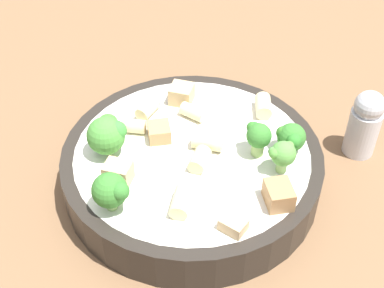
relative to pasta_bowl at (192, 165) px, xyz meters
name	(u,v)px	position (x,y,z in m)	size (l,w,h in m)	color
ground_plane	(192,182)	(0.00, 0.00, -0.02)	(2.00, 2.00, 0.00)	brown
pasta_bowl	(192,165)	(0.00, 0.00, 0.00)	(0.25, 0.25, 0.04)	#28231E
broccoli_floret_0	(290,137)	(0.09, -0.03, 0.03)	(0.03, 0.03, 0.03)	#93B766
broccoli_floret_1	(111,191)	(-0.09, -0.04, 0.04)	(0.03, 0.03, 0.04)	#93B766
broccoli_floret_2	(258,135)	(0.06, -0.02, 0.04)	(0.02, 0.03, 0.03)	#93B766
broccoli_floret_3	(283,154)	(0.07, -0.05, 0.04)	(0.03, 0.02, 0.03)	#84AD60
broccoli_floret_4	(107,134)	(-0.07, 0.03, 0.04)	(0.04, 0.04, 0.04)	#84AD60
rigatoni_0	(134,126)	(-0.04, 0.05, 0.02)	(0.01, 0.01, 0.02)	beige
rigatoni_1	(199,160)	(0.00, -0.02, 0.03)	(0.02, 0.02, 0.02)	beige
rigatoni_2	(193,112)	(0.02, 0.05, 0.02)	(0.01, 0.01, 0.03)	beige
rigatoni_3	(148,108)	(-0.02, 0.07, 0.02)	(0.01, 0.01, 0.03)	beige
rigatoni_4	(263,106)	(0.09, 0.03, 0.03)	(0.02, 0.02, 0.03)	beige
rigatoni_5	(181,202)	(-0.03, -0.06, 0.03)	(0.02, 0.02, 0.03)	beige
rigatoni_6	(206,140)	(0.02, 0.00, 0.03)	(0.02, 0.02, 0.03)	beige
chicken_chunk_0	(118,173)	(-0.07, -0.01, 0.03)	(0.02, 0.02, 0.02)	tan
chicken_chunk_1	(279,195)	(0.05, -0.08, 0.03)	(0.03, 0.02, 0.02)	#A87A4C
chicken_chunk_2	(236,224)	(0.00, -0.10, 0.02)	(0.02, 0.02, 0.01)	tan
chicken_chunk_3	(159,132)	(-0.02, 0.03, 0.03)	(0.02, 0.02, 0.02)	tan
chicken_chunk_4	(182,94)	(0.02, 0.08, 0.03)	(0.02, 0.02, 0.02)	tan
pepper_shaker	(365,123)	(0.18, -0.02, 0.01)	(0.03, 0.03, 0.08)	silver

